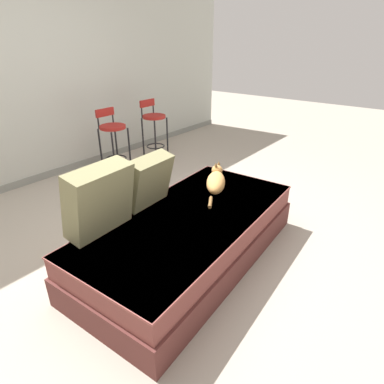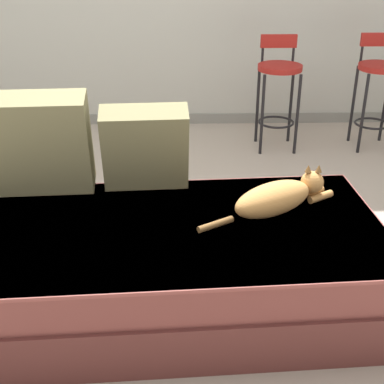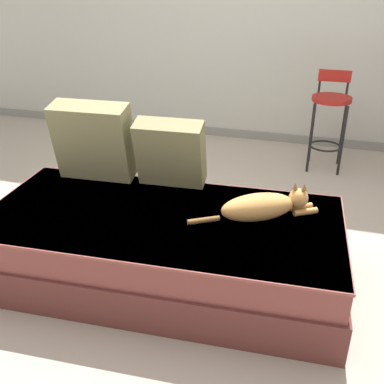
# 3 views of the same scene
# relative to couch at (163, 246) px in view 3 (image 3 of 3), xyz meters

# --- Properties ---
(ground_plane) EXTENTS (16.00, 16.00, 0.00)m
(ground_plane) POSITION_rel_couch_xyz_m (0.00, 0.40, -0.21)
(ground_plane) COLOR #A89E8E
(ground_plane) RESTS_ON ground
(wall_back_panel) EXTENTS (8.00, 0.10, 2.60)m
(wall_back_panel) POSITION_rel_couch_xyz_m (0.00, 2.65, 1.09)
(wall_back_panel) COLOR #B7BCB2
(wall_back_panel) RESTS_ON ground
(wall_baseboard_trim) EXTENTS (8.00, 0.02, 0.09)m
(wall_baseboard_trim) POSITION_rel_couch_xyz_m (0.00, 2.60, -0.17)
(wall_baseboard_trim) COLOR gray
(wall_baseboard_trim) RESTS_ON ground
(couch) EXTENTS (2.09, 1.10, 0.42)m
(couch) POSITION_rel_couch_xyz_m (0.00, 0.00, 0.00)
(couch) COLOR brown
(couch) RESTS_ON ground
(throw_pillow_corner) EXTENTS (0.51, 0.29, 0.52)m
(throw_pillow_corner) POSITION_rel_couch_xyz_m (-0.58, 0.36, 0.46)
(throw_pillow_corner) COLOR #847F56
(throw_pillow_corner) RESTS_ON couch
(throw_pillow_middle) EXTENTS (0.43, 0.28, 0.44)m
(throw_pillow_middle) POSITION_rel_couch_xyz_m (-0.07, 0.39, 0.43)
(throw_pillow_middle) COLOR #847F56
(throw_pillow_middle) RESTS_ON couch
(cat) EXTENTS (0.68, 0.42, 0.19)m
(cat) POSITION_rel_couch_xyz_m (0.55, 0.13, 0.28)
(cat) COLOR tan
(cat) RESTS_ON couch
(bar_stool_near_window) EXTENTS (0.34, 0.34, 0.87)m
(bar_stool_near_window) POSITION_rel_couch_xyz_m (0.87, 2.00, 0.32)
(bar_stool_near_window) COLOR black
(bar_stool_near_window) RESTS_ON ground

